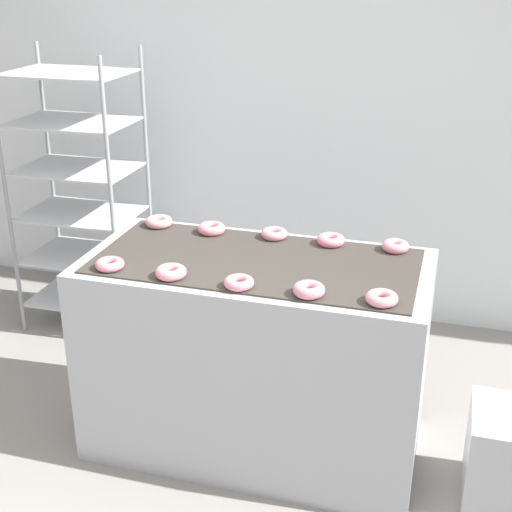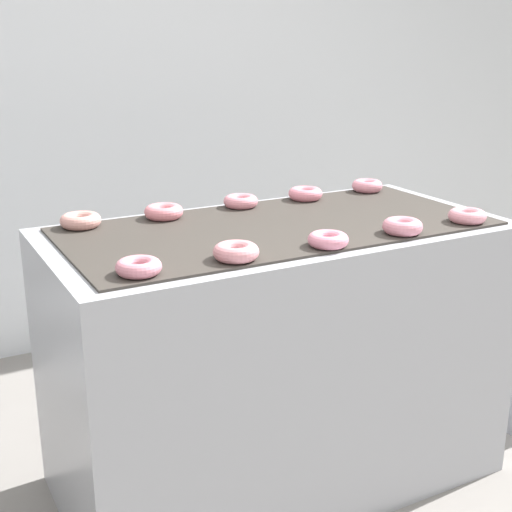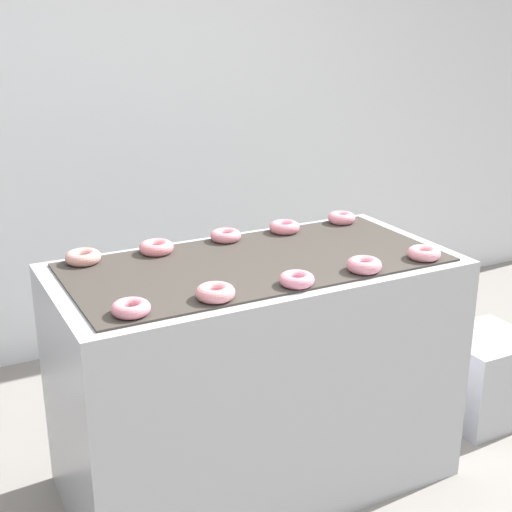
% 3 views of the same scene
% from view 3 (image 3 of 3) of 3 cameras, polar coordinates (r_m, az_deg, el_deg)
% --- Properties ---
extents(wall_back, '(8.00, 0.05, 2.80)m').
position_cam_3_polar(wall_back, '(3.90, -10.44, 12.55)').
color(wall_back, silver).
rests_on(wall_back, ground_plane).
extents(fryer_machine, '(1.50, 0.75, 0.94)m').
position_cam_3_polar(fryer_machine, '(2.83, 0.01, -9.46)').
color(fryer_machine, '#A8AAB2').
rests_on(fryer_machine, ground_plane).
extents(glaze_bin, '(0.39, 0.37, 0.41)m').
position_cam_3_polar(glaze_bin, '(3.53, 17.70, -9.17)').
color(glaze_bin, '#A8AAB2').
rests_on(glaze_bin, ground_plane).
extents(donut_near_leftmost, '(0.12, 0.12, 0.04)m').
position_cam_3_polar(donut_near_leftmost, '(2.21, -9.98, -4.13)').
color(donut_near_leftmost, pink).
rests_on(donut_near_leftmost, fryer_machine).
extents(donut_near_left, '(0.13, 0.13, 0.04)m').
position_cam_3_polar(donut_near_left, '(2.29, -3.27, -2.93)').
color(donut_near_left, '#D7878F').
rests_on(donut_near_left, fryer_machine).
extents(donut_near_center, '(0.12, 0.12, 0.04)m').
position_cam_3_polar(donut_near_center, '(2.41, 3.28, -1.88)').
color(donut_near_center, pink).
rests_on(donut_near_center, fryer_machine).
extents(donut_near_right, '(0.13, 0.13, 0.05)m').
position_cam_3_polar(donut_near_right, '(2.56, 8.64, -0.72)').
color(donut_near_right, '#D28090').
rests_on(donut_near_right, fryer_machine).
extents(donut_near_rightmost, '(0.12, 0.12, 0.04)m').
position_cam_3_polar(donut_near_rightmost, '(2.73, 13.29, 0.22)').
color(donut_near_rightmost, pink).
rests_on(donut_near_rightmost, fryer_machine).
extents(donut_far_leftmost, '(0.13, 0.13, 0.04)m').
position_cam_3_polar(donut_far_leftmost, '(2.69, -13.67, -0.09)').
color(donut_far_leftmost, '#D49289').
rests_on(donut_far_leftmost, fryer_machine).
extents(donut_far_left, '(0.13, 0.13, 0.04)m').
position_cam_3_polar(donut_far_left, '(2.74, -7.97, 0.68)').
color(donut_far_left, pink).
rests_on(donut_far_left, fryer_machine).
extents(donut_far_center, '(0.12, 0.12, 0.04)m').
position_cam_3_polar(donut_far_center, '(2.87, -2.44, 1.65)').
color(donut_far_center, pink).
rests_on(donut_far_center, fryer_machine).
extents(donut_far_right, '(0.13, 0.13, 0.04)m').
position_cam_3_polar(donut_far_right, '(2.98, 2.29, 2.33)').
color(donut_far_right, pink).
rests_on(donut_far_right, fryer_machine).
extents(donut_far_rightmost, '(0.12, 0.12, 0.04)m').
position_cam_3_polar(donut_far_rightmost, '(3.13, 6.86, 3.05)').
color(donut_far_rightmost, pink).
rests_on(donut_far_rightmost, fryer_machine).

